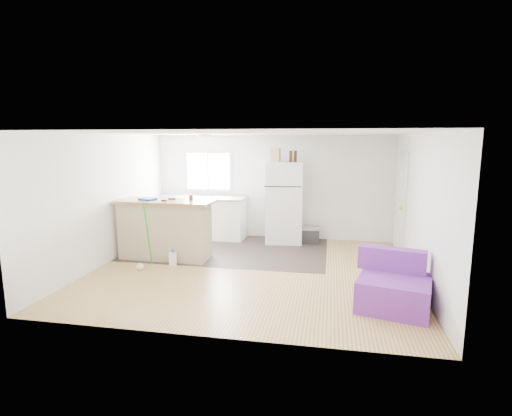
{
  "coord_description": "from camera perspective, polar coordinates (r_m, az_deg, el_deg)",
  "views": [
    {
      "loc": [
        1.34,
        -6.69,
        2.29
      ],
      "look_at": [
        -0.05,
        0.7,
        1.0
      ],
      "focal_mm": 28.0,
      "sensor_mm": 36.0,
      "label": 1
    }
  ],
  "objects": [
    {
      "name": "kitchen_cabinets",
      "position": [
        9.52,
        -7.92,
        -1.23
      ],
      "size": [
        2.21,
        0.76,
        1.26
      ],
      "rotation": [
        0.0,
        0.0,
        -0.04
      ],
      "color": "white",
      "rests_on": "floor"
    },
    {
      "name": "bottle_right",
      "position": [
        8.82,
        5.64,
        7.37
      ],
      "size": [
        0.07,
        0.07,
        0.25
      ],
      "primitive_type": "cylinder",
      "rotation": [
        0.0,
        0.0,
        -0.03
      ],
      "color": "#3D1C0B",
      "rests_on": "refrigerator"
    },
    {
      "name": "mop",
      "position": [
        7.42,
        -15.92,
        -6.76
      ],
      "size": [
        0.22,
        0.35,
        1.25
      ],
      "rotation": [
        0.0,
        0.0,
        0.11
      ],
      "color": "green",
      "rests_on": "floor"
    },
    {
      "name": "vinyl_zone",
      "position": [
        8.52,
        -3.79,
        -5.88
      ],
      "size": [
        4.05,
        2.5,
        0.0
      ],
      "primitive_type": "cube",
      "color": "#2E2722",
      "rests_on": "floor"
    },
    {
      "name": "window",
      "position": [
        9.65,
        -6.83,
        5.26
      ],
      "size": [
        1.18,
        0.06,
        0.98
      ],
      "color": "white",
      "rests_on": "back_wall"
    },
    {
      "name": "red_cup",
      "position": [
        7.69,
        -9.29,
        1.54
      ],
      "size": [
        0.1,
        0.1,
        0.12
      ],
      "primitive_type": "cylinder",
      "rotation": [
        0.0,
        0.0,
        -0.22
      ],
      "color": "#B92F0B",
      "rests_on": "peninsula"
    },
    {
      "name": "peninsula",
      "position": [
        7.94,
        -12.84,
        -2.93
      ],
      "size": [
        1.89,
        0.77,
        1.15
      ],
      "rotation": [
        0.0,
        0.0,
        -0.03
      ],
      "color": "#CDB694",
      "rests_on": "floor"
    },
    {
      "name": "blue_tray",
      "position": [
        7.91,
        -15.23,
        1.24
      ],
      "size": [
        0.35,
        0.29,
        0.04
      ],
      "primitive_type": "cube",
      "rotation": [
        0.0,
        0.0,
        -0.28
      ],
      "color": "#1435C1",
      "rests_on": "peninsula"
    },
    {
      "name": "cooler",
      "position": [
        9.07,
        7.51,
        -3.74
      ],
      "size": [
        0.51,
        0.36,
        0.37
      ],
      "rotation": [
        0.0,
        0.0,
        0.06
      ],
      "color": "#2B2B2D",
      "rests_on": "floor"
    },
    {
      "name": "refrigerator",
      "position": [
        8.96,
        4.06,
        0.81
      ],
      "size": [
        0.86,
        0.82,
        1.81
      ],
      "rotation": [
        0.0,
        0.0,
        0.08
      ],
      "color": "white",
      "rests_on": "floor"
    },
    {
      "name": "interior_door",
      "position": [
        8.45,
        19.97,
        0.48
      ],
      "size": [
        0.11,
        0.92,
        2.1
      ],
      "color": "white",
      "rests_on": "right_wall"
    },
    {
      "name": "bottle_left",
      "position": [
        8.75,
        4.99,
        7.36
      ],
      "size": [
        0.08,
        0.08,
        0.25
      ],
      "primitive_type": "cylinder",
      "rotation": [
        0.0,
        0.0,
        0.13
      ],
      "color": "#3D1C0B",
      "rests_on": "refrigerator"
    },
    {
      "name": "cleaner_jug",
      "position": [
        7.57,
        -11.79,
        -7.1
      ],
      "size": [
        0.15,
        0.12,
        0.29
      ],
      "rotation": [
        0.0,
        0.0,
        0.22
      ],
      "color": "white",
      "rests_on": "floor"
    },
    {
      "name": "tool_b",
      "position": [
        7.67,
        -12.99,
        1.03
      ],
      "size": [
        0.11,
        0.06,
        0.03
      ],
      "primitive_type": "cube",
      "rotation": [
        0.0,
        0.0,
        -0.26
      ],
      "color": "black",
      "rests_on": "peninsula"
    },
    {
      "name": "ceiling_fixture",
      "position": [
        8.29,
        -7.29,
        10.14
      ],
      "size": [
        0.3,
        0.3,
        0.07
      ],
      "primitive_type": "cylinder",
      "color": "white",
      "rests_on": "ceiling"
    },
    {
      "name": "room",
      "position": [
        6.91,
        -0.64,
        0.64
      ],
      "size": [
        5.51,
        5.01,
        2.41
      ],
      "color": "olive",
      "rests_on": "ground"
    },
    {
      "name": "purple_seat",
      "position": [
        5.91,
        19.07,
        -10.7
      ],
      "size": [
        1.11,
        1.08,
        0.76
      ],
      "rotation": [
        0.0,
        0.0,
        -0.25
      ],
      "color": "purple",
      "rests_on": "floor"
    },
    {
      "name": "cardboard_box",
      "position": [
        8.8,
        2.84,
        7.56
      ],
      "size": [
        0.22,
        0.16,
        0.3
      ],
      "primitive_type": "cube",
      "rotation": [
        0.0,
        0.0,
        -0.33
      ],
      "color": "tan",
      "rests_on": "refrigerator"
    },
    {
      "name": "tool_a",
      "position": [
        7.86,
        -11.92,
        1.3
      ],
      "size": [
        0.15,
        0.07,
        0.03
      ],
      "primitive_type": "cube",
      "rotation": [
        0.0,
        0.0,
        0.15
      ],
      "color": "black",
      "rests_on": "peninsula"
    }
  ]
}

